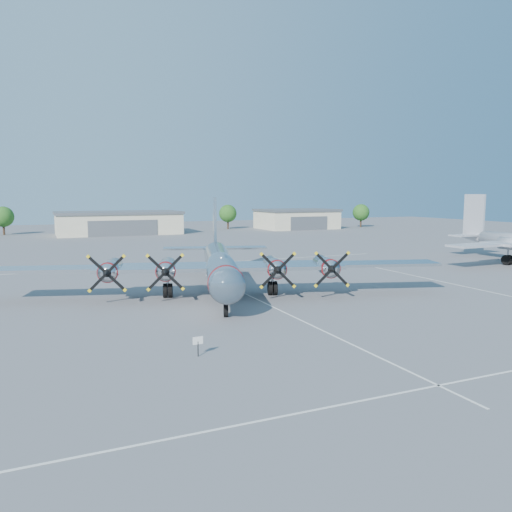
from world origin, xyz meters
name	(u,v)px	position (x,y,z in m)	size (l,w,h in m)	color
ground	(258,300)	(0.00, 0.00, 0.00)	(260.00, 260.00, 0.00)	#59595C
parking_lines	(266,304)	(0.00, -1.75, 0.01)	(60.00, 50.08, 0.01)	silver
hangar_center	(119,223)	(0.00, 81.96, 2.71)	(28.60, 14.60, 5.40)	beige
hangar_east	(297,219)	(48.00, 81.96, 2.71)	(20.60, 14.60, 5.40)	beige
tree_west	(3,217)	(-25.00, 90.00, 4.22)	(4.80, 4.80, 6.64)	#382619
tree_east	(228,214)	(30.00, 88.00, 4.22)	(4.80, 4.80, 6.64)	#382619
tree_far_east	(361,212)	(68.00, 80.00, 4.22)	(4.80, 4.80, 6.64)	#382619
main_bomber_b29	(220,293)	(-1.98, 4.49, 0.00)	(41.01, 28.05, 9.07)	silver
info_placard	(198,343)	(-9.52, -12.96, 0.83)	(0.62, 0.07, 1.18)	black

